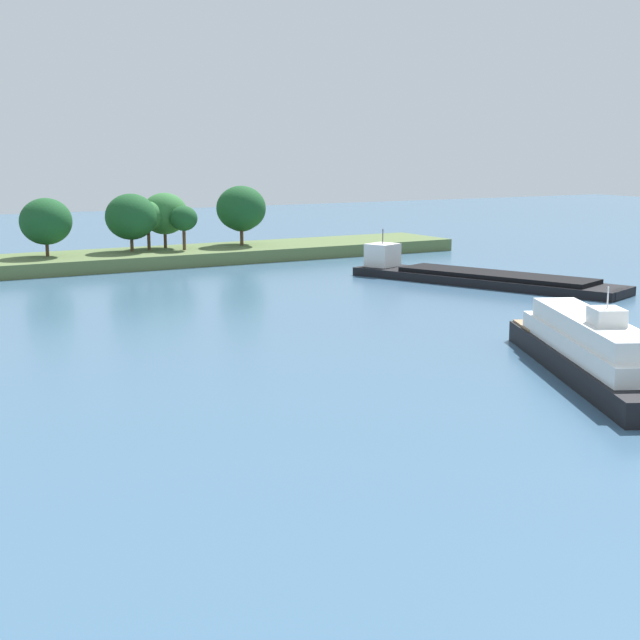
% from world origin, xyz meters
% --- Properties ---
extents(treeline_island, '(67.65, 13.17, 10.10)m').
position_xyz_m(treeline_island, '(13.15, 92.89, 3.41)').
color(treeline_island, '#566B3D').
rests_on(treeline_island, ground).
extents(cargo_barge, '(17.57, 32.96, 5.58)m').
position_xyz_m(cargo_barge, '(31.82, 55.86, 0.84)').
color(cargo_barge, black).
rests_on(cargo_barge, ground).
extents(white_riverboat, '(15.01, 24.33, 6.67)m').
position_xyz_m(white_riverboat, '(10.01, 17.26, 1.80)').
color(white_riverboat, black).
rests_on(white_riverboat, ground).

